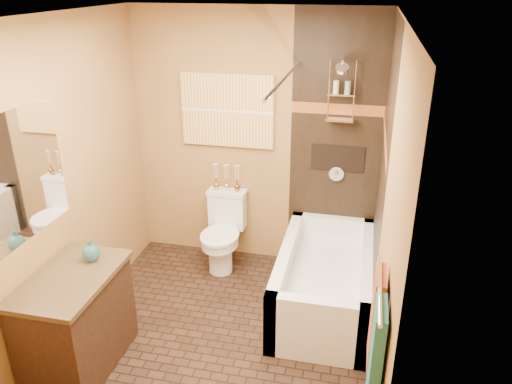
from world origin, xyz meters
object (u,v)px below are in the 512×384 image
(toilet, at_px, (223,232))
(sunset_painting, at_px, (227,111))
(vanity, at_px, (77,321))
(bathtub, at_px, (325,285))

(toilet, bearing_deg, sunset_painting, 90.64)
(toilet, distance_m, vanity, 1.73)
(bathtub, bearing_deg, vanity, -146.83)
(sunset_painting, distance_m, bathtub, 1.85)
(sunset_painting, distance_m, toilet, 1.19)
(bathtub, relative_size, toilet, 1.98)
(vanity, bearing_deg, bathtub, 33.32)
(toilet, height_order, vanity, vanity)
(vanity, bearing_deg, sunset_painting, 70.54)
(bathtub, distance_m, toilet, 1.17)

